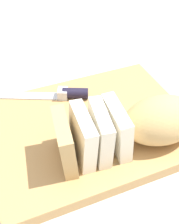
# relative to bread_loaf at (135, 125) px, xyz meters

# --- Properties ---
(ground_plane) EXTENTS (3.00, 3.00, 0.00)m
(ground_plane) POSITION_rel_bread_loaf_xyz_m (0.06, -0.07, -0.07)
(ground_plane) COLOR beige
(cutting_board) EXTENTS (0.40, 0.31, 0.02)m
(cutting_board) POSITION_rel_bread_loaf_xyz_m (0.06, -0.07, -0.05)
(cutting_board) COLOR tan
(cutting_board) RESTS_ON ground_plane
(bread_loaf) EXTENTS (0.27, 0.11, 0.09)m
(bread_loaf) POSITION_rel_bread_loaf_xyz_m (0.00, 0.00, 0.00)
(bread_loaf) COLOR tan
(bread_loaf) RESTS_ON cutting_board
(bread_knife) EXTENTS (0.25, 0.12, 0.02)m
(bread_knife) POSITION_rel_bread_loaf_xyz_m (0.10, -0.17, -0.03)
(bread_knife) COLOR silver
(bread_knife) RESTS_ON cutting_board
(crumb_near_knife) EXTENTS (0.00, 0.00, 0.00)m
(crumb_near_knife) POSITION_rel_bread_loaf_xyz_m (0.07, -0.03, -0.04)
(crumb_near_knife) COLOR tan
(crumb_near_knife) RESTS_ON cutting_board
(crumb_near_loaf) EXTENTS (0.01, 0.01, 0.01)m
(crumb_near_loaf) POSITION_rel_bread_loaf_xyz_m (0.00, -0.04, -0.04)
(crumb_near_loaf) COLOR tan
(crumb_near_loaf) RESTS_ON cutting_board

